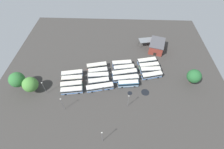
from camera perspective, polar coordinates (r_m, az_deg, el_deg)
name	(u,v)px	position (r m, az deg, el deg)	size (l,w,h in m)	color
ground_plane	(112,77)	(89.32, -0.05, -0.76)	(120.46, 120.46, 0.00)	#383533
bus_row0_slot0	(147,61)	(97.36, 12.06, 4.63)	(11.08, 4.96, 3.36)	silver
bus_row0_slot1	(149,66)	(94.82, 12.76, 3.00)	(11.25, 4.57, 3.36)	silver
bus_row0_slot2	(150,70)	(92.65, 13.27, 1.51)	(11.01, 3.88, 3.36)	silver
bus_row0_slot3	(152,75)	(90.19, 13.78, -0.28)	(11.16, 5.23, 3.36)	silver
bus_row1_slot0	(122,64)	(93.90, 3.46, 3.84)	(11.15, 4.09, 3.36)	silver
bus_row1_slot1	(124,68)	(91.44, 4.20, 2.23)	(11.64, 4.57, 3.36)	silver
bus_row1_slot2	(125,73)	(89.00, 4.43, 0.55)	(13.82, 5.32, 3.36)	silver
bus_row1_slot3	(126,79)	(86.44, 4.83, -1.42)	(13.81, 4.60, 3.36)	silver
bus_row1_slot4	(128,84)	(84.41, 5.66, -3.17)	(10.73, 3.83, 3.36)	teal
bus_row2_slot0	(97,66)	(92.77, -5.31, 2.99)	(11.33, 5.00, 3.36)	silver
bus_row2_slot1	(98,71)	(90.01, -4.89, 1.21)	(10.77, 4.57, 3.36)	silver
bus_row2_slot2	(98,76)	(87.68, -4.79, -0.45)	(11.27, 3.93, 3.36)	silver
bus_row2_slot3	(99,81)	(85.16, -4.62, -2.43)	(10.93, 4.74, 3.36)	silver
bus_row2_slot4	(100,87)	(82.76, -4.20, -4.48)	(13.81, 5.58, 3.36)	silver
bus_row3_slot1	(72,74)	(90.95, -13.70, 0.27)	(11.50, 4.66, 3.36)	silver
bus_row3_slot2	(72,79)	(88.55, -13.72, -1.46)	(11.10, 4.06, 3.36)	silver
bus_row3_slot3	(72,85)	(86.09, -13.91, -3.46)	(11.16, 4.47, 3.36)	silver
bus_row3_slot4	(72,90)	(83.83, -13.83, -5.40)	(10.86, 4.14, 3.36)	silver
depot_building	(157,46)	(107.39, 15.35, 9.58)	(11.63, 14.22, 5.92)	maroon
maintenance_shelter	(146,40)	(109.00, 11.92, 11.63)	(10.00, 6.73, 4.16)	slate
lamp_post_near_entrance	(128,101)	(74.97, 5.64, -9.09)	(0.56, 0.28, 8.57)	slate
lamp_post_mid_lot	(102,136)	(67.55, -3.42, -20.78)	(0.56, 0.28, 8.49)	slate
lamp_post_by_building	(44,88)	(85.45, -22.64, -4.24)	(0.56, 0.28, 8.40)	slate
lamp_post_far_corner	(62,104)	(77.02, -16.92, -9.72)	(0.56, 0.28, 8.58)	slate
tree_northeast	(30,85)	(88.11, -26.66, -3.14)	(7.38, 7.38, 9.31)	brown
tree_west_edge	(17,80)	(91.99, -30.26, -1.57)	(7.50, 7.50, 10.29)	brown
tree_south_edge	(194,76)	(91.81, 26.74, -0.52)	(7.00, 7.00, 9.24)	brown
puddle_front_lane	(137,70)	(93.75, 8.61, 1.60)	(3.32, 3.32, 0.01)	black
puddle_near_shelter	(124,78)	(89.08, 4.39, -1.13)	(3.25, 3.25, 0.01)	black
puddle_centre_drain	(145,92)	(84.59, 11.53, -6.11)	(4.12, 4.12, 0.01)	black
puddle_between_rows	(130,93)	(83.10, 6.26, -6.49)	(2.41, 2.41, 0.01)	black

